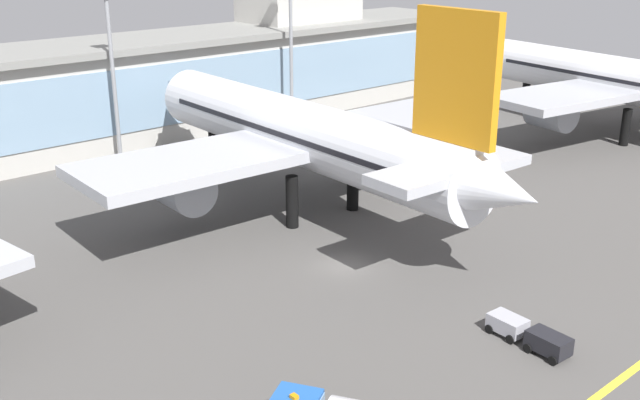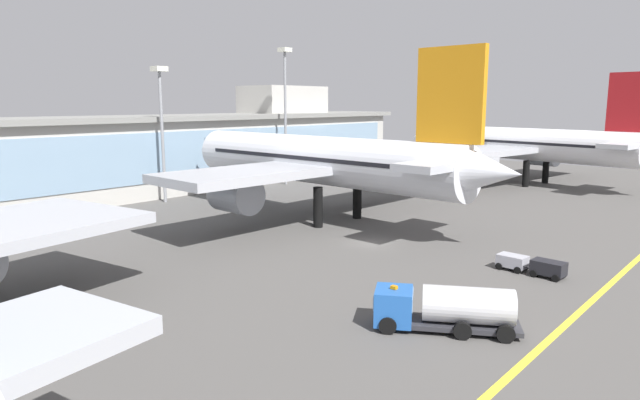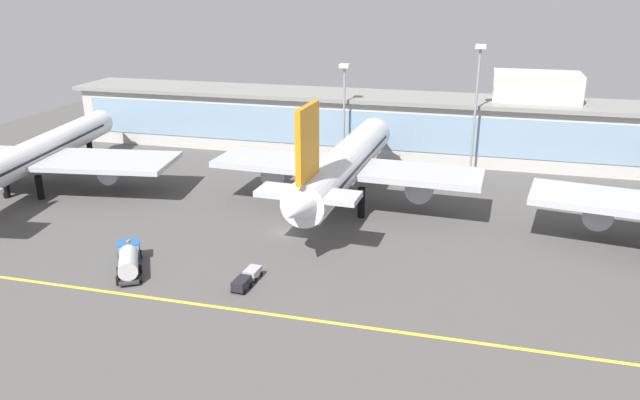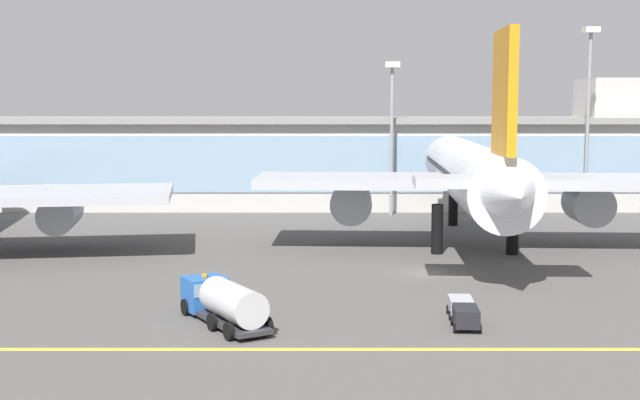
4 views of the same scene
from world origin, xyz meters
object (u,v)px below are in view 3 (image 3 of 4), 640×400
object	(u,v)px
baggage_tug_near	(247,279)
apron_light_mast_centre	(344,97)
airliner_near_right	(344,164)
apron_light_mast_west	(477,91)
fuel_tanker_truck	(129,259)
airliner_near_left	(30,157)

from	to	relation	value
baggage_tug_near	apron_light_mast_centre	xyz separation A→B (m)	(-0.24, 52.84, 12.16)
airliner_near_right	baggage_tug_near	distance (m)	29.31
apron_light_mast_west	baggage_tug_near	bearing A→B (deg)	-114.74
airliner_near_right	fuel_tanker_truck	world-z (taller)	airliner_near_right
airliner_near_left	apron_light_mast_west	size ratio (longest dim) A/B	2.55
baggage_tug_near	apron_light_mast_centre	distance (m)	54.23
fuel_tanker_truck	airliner_near_left	bearing A→B (deg)	24.06
airliner_near_right	apron_light_mast_west	distance (m)	31.53
airliner_near_right	apron_light_mast_west	size ratio (longest dim) A/B	2.16
airliner_near_right	fuel_tanker_truck	xyz separation A→B (m)	(-20.89, -28.08, -5.66)
apron_light_mast_west	apron_light_mast_centre	bearing A→B (deg)	178.45
baggage_tug_near	airliner_near_left	bearing A→B (deg)	-112.30
apron_light_mast_west	airliner_near_left	bearing A→B (deg)	-157.43
airliner_near_right	apron_light_mast_centre	distance (m)	26.05
airliner_near_left	fuel_tanker_truck	distance (m)	39.09
apron_light_mast_centre	fuel_tanker_truck	bearing A→B (deg)	-106.07
baggage_tug_near	apron_light_mast_centre	world-z (taller)	apron_light_mast_centre
fuel_tanker_truck	apron_light_mast_centre	distance (m)	56.16
fuel_tanker_truck	baggage_tug_near	bearing A→B (deg)	-120.30
airliner_near_left	apron_light_mast_west	xyz separation A→B (m)	(71.05, 29.53, 9.23)
airliner_near_left	baggage_tug_near	xyz separation A→B (m)	(47.00, -22.65, -5.28)
airliner_near_right	fuel_tanker_truck	size ratio (longest dim) A/B	5.58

